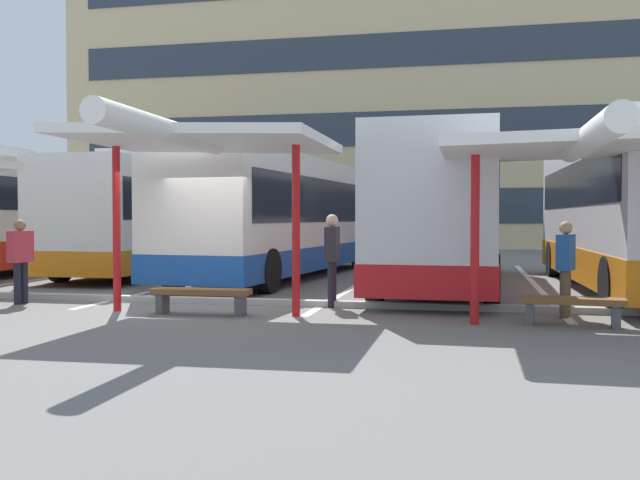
{
  "coord_description": "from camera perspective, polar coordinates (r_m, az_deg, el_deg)",
  "views": [
    {
      "loc": [
        4.95,
        -12.43,
        1.68
      ],
      "look_at": [
        1.74,
        2.59,
        1.2
      ],
      "focal_mm": 39.76,
      "sensor_mm": 36.0,
      "label": 1
    }
  ],
  "objects": [
    {
      "name": "coach_bus_3",
      "position": [
        17.71,
        10.04,
        2.14
      ],
      "size": [
        2.75,
        11.13,
        3.78
      ],
      "color": "silver",
      "rests_on": "ground"
    },
    {
      "name": "coach_bus_1",
      "position": [
        22.15,
        -12.9,
        1.76
      ],
      "size": [
        2.63,
        10.13,
        3.58
      ],
      "color": "silver",
      "rests_on": "ground"
    },
    {
      "name": "coach_bus_4",
      "position": [
        17.64,
        23.58,
        2.02
      ],
      "size": [
        2.74,
        11.15,
        3.83
      ],
      "color": "silver",
      "rests_on": "ground"
    },
    {
      "name": "waiting_shelter_1",
      "position": [
        12.34,
        -9.86,
        7.81
      ],
      "size": [
        4.33,
        5.38,
        3.19
      ],
      "color": "red",
      "rests_on": "ground"
    },
    {
      "name": "lane_stripe_3",
      "position": [
        18.91,
        3.58,
        -3.29
      ],
      "size": [
        0.16,
        14.0,
        0.01
      ],
      "primitive_type": "cube",
      "color": "white",
      "rests_on": "ground"
    },
    {
      "name": "lane_stripe_2",
      "position": [
        20.01,
        -8.87,
        -3.02
      ],
      "size": [
        0.16,
        14.0,
        0.01
      ],
      "primitive_type": "cube",
      "color": "white",
      "rests_on": "ground"
    },
    {
      "name": "waiting_passenger_1",
      "position": [
        12.55,
        19.16,
        -1.73
      ],
      "size": [
        0.37,
        0.51,
        1.62
      ],
      "color": "brown",
      "rests_on": "ground"
    },
    {
      "name": "waiting_passenger_0",
      "position": [
        14.97,
        -22.96,
        -1.15
      ],
      "size": [
        0.32,
        0.51,
        1.64
      ],
      "color": "black",
      "rests_on": "ground"
    },
    {
      "name": "lane_stripe_4",
      "position": [
        18.77,
        16.87,
        -3.4
      ],
      "size": [
        0.16,
        14.0,
        0.01
      ],
      "primitive_type": "cube",
      "color": "white",
      "rests_on": "ground"
    },
    {
      "name": "ground_plane",
      "position": [
        13.48,
        -9.62,
        -5.38
      ],
      "size": [
        160.0,
        160.0,
        0.0
      ],
      "primitive_type": "plane",
      "color": "slate"
    },
    {
      "name": "lane_stripe_1",
      "position": [
        21.94,
        -19.56,
        -2.68
      ],
      "size": [
        0.16,
        14.0,
        0.01
      ],
      "primitive_type": "cube",
      "color": "white",
      "rests_on": "ground"
    },
    {
      "name": "bench_3",
      "position": [
        11.64,
        19.64,
        -4.95
      ],
      "size": [
        1.59,
        0.6,
        0.45
      ],
      "color": "brown",
      "rests_on": "ground"
    },
    {
      "name": "waiting_shelter_2",
      "position": [
        11.23,
        20.03,
        6.95
      ],
      "size": [
        3.96,
        5.0,
        2.92
      ],
      "color": "red",
      "rests_on": "ground"
    },
    {
      "name": "bench_2",
      "position": [
        12.48,
        -9.55,
        -4.4
      ],
      "size": [
        1.74,
        0.44,
        0.45
      ],
      "color": "brown",
      "rests_on": "ground"
    },
    {
      "name": "coach_bus_2",
      "position": [
        20.0,
        -3.0,
        1.88
      ],
      "size": [
        3.61,
        11.69,
        3.64
      ],
      "color": "silver",
      "rests_on": "ground"
    },
    {
      "name": "waiting_passenger_2",
      "position": [
        13.29,
        0.98,
        -1.05
      ],
      "size": [
        0.24,
        0.51,
        1.75
      ],
      "color": "black",
      "rests_on": "ground"
    },
    {
      "name": "terminal_building",
      "position": [
        45.61,
        5.77,
        13.11
      ],
      "size": [
        37.87,
        11.55,
        23.98
      ],
      "color": "#D1BC8C",
      "rests_on": "ground"
    },
    {
      "name": "coach_bus_0",
      "position": [
        23.84,
        -23.08,
        1.76
      ],
      "size": [
        3.46,
        11.19,
        3.71
      ],
      "color": "silver",
      "rests_on": "ground"
    },
    {
      "name": "platform_kerb",
      "position": [
        14.03,
        -8.72,
        -4.85
      ],
      "size": [
        44.0,
        0.24,
        0.12
      ],
      "primitive_type": "cube",
      "color": "#ADADA8",
      "rests_on": "ground"
    }
  ]
}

